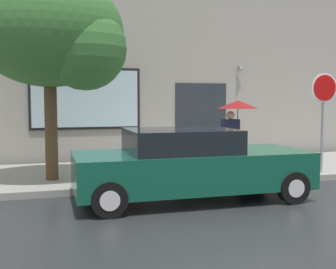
{
  "coord_description": "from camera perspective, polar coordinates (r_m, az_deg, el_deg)",
  "views": [
    {
      "loc": [
        -3.22,
        -7.94,
        2.03
      ],
      "look_at": [
        -0.42,
        1.8,
        1.2
      ],
      "focal_mm": 44.75,
      "sensor_mm": 36.0,
      "label": 1
    }
  ],
  "objects": [
    {
      "name": "fire_hydrant",
      "position": [
        10.14,
        -4.12,
        -4.02
      ],
      "size": [
        0.3,
        0.44,
        0.72
      ],
      "color": "red",
      "rests_on": "sidewalk"
    },
    {
      "name": "stop_sign",
      "position": [
        11.51,
        20.44,
        4.09
      ],
      "size": [
        0.76,
        0.1,
        2.58
      ],
      "color": "gray",
      "rests_on": "sidewalk"
    },
    {
      "name": "sidewalk",
      "position": [
        11.57,
        0.35,
        -5.05
      ],
      "size": [
        20.0,
        4.0,
        0.15
      ],
      "primitive_type": "cube",
      "color": "gray",
      "rests_on": "ground"
    },
    {
      "name": "pedestrian_with_umbrella",
      "position": [
        11.37,
        9.21,
        2.85
      ],
      "size": [
        1.08,
        1.08,
        1.88
      ],
      "color": "black",
      "rests_on": "sidewalk"
    },
    {
      "name": "building_facade",
      "position": [
        13.89,
        -2.67,
        10.68
      ],
      "size": [
        20.0,
        0.67,
        7.0
      ],
      "color": "#9E998E",
      "rests_on": "ground"
    },
    {
      "name": "street_tree",
      "position": [
        10.24,
        -14.98,
        12.96
      ],
      "size": [
        3.46,
        2.94,
        4.79
      ],
      "color": "#4C3823",
      "rests_on": "sidewalk"
    },
    {
      "name": "ground_plane",
      "position": [
        8.8,
        5.94,
        -8.68
      ],
      "size": [
        60.0,
        60.0,
        0.0
      ],
      "primitive_type": "plane",
      "color": "#282B2D"
    },
    {
      "name": "parked_car",
      "position": [
        8.54,
        2.98,
        -4.15
      ],
      "size": [
        4.73,
        1.96,
        1.45
      ],
      "color": "#0F4C38",
      "rests_on": "ground"
    }
  ]
}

